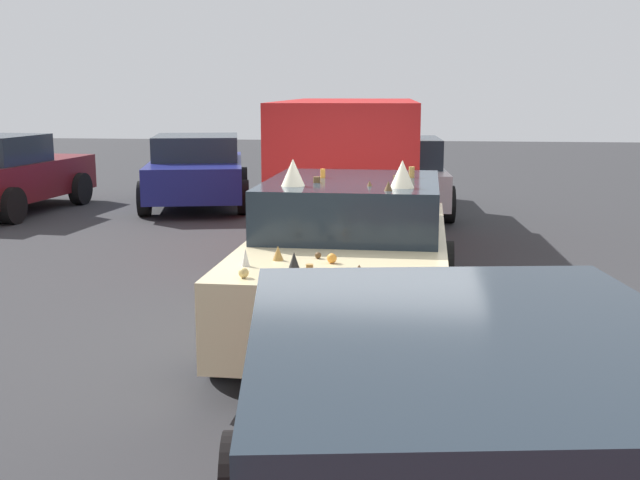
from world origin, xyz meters
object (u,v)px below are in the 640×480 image
object	(u,v)px
parked_sedan_near_right	(1,174)
parked_sedan_far_left	(197,170)
parked_van_row_back_far	(350,164)
parked_sedan_behind_left	(394,175)
art_car_decorated	(351,255)

from	to	relation	value
parked_sedan_near_right	parked_sedan_far_left	bearing A→B (deg)	-63.75
parked_van_row_back_far	parked_sedan_near_right	distance (m)	7.27
parked_van_row_back_far	parked_sedan_behind_left	size ratio (longest dim) A/B	1.15
parked_sedan_far_left	parked_sedan_behind_left	size ratio (longest dim) A/B	0.97
parked_sedan_behind_left	parked_sedan_near_right	bearing A→B (deg)	93.91
parked_sedan_near_right	parked_sedan_behind_left	bearing A→B (deg)	-77.73
parked_sedan_near_right	parked_sedan_far_left	distance (m)	3.74
parked_sedan_near_right	parked_sedan_behind_left	xyz separation A→B (m)	(1.01, -7.48, -0.03)
art_car_decorated	parked_sedan_near_right	xyz separation A→B (m)	(6.83, 7.27, -0.01)
parked_sedan_near_right	parked_sedan_behind_left	world-z (taller)	parked_sedan_near_right
parked_sedan_behind_left	parked_van_row_back_far	bearing A→B (deg)	165.96
parked_van_row_back_far	parked_sedan_behind_left	xyz separation A→B (m)	(3.27, -0.59, -0.51)
art_car_decorated	parked_van_row_back_far	distance (m)	4.61
art_car_decorated	parked_sedan_near_right	distance (m)	9.97
parked_van_row_back_far	parked_sedan_near_right	size ratio (longest dim) A/B	1.24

